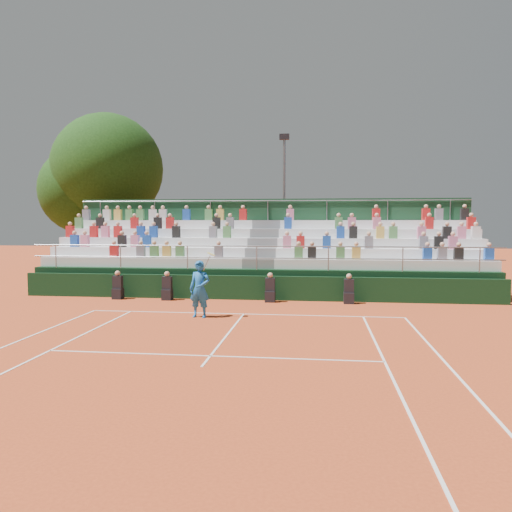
# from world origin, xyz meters

# --- Properties ---
(ground) EXTENTS (90.00, 90.00, 0.00)m
(ground) POSITION_xyz_m (0.00, 0.00, 0.00)
(ground) COLOR #C04820
(ground) RESTS_ON ground
(court_markings) EXTENTS (11.04, 23.83, 0.01)m
(court_markings) POSITION_xyz_m (-0.00, -11.06, 0.01)
(court_markings) COLOR white
(court_markings) RESTS_ON ground
(courtside_wall) EXTENTS (20.00, 0.15, 1.00)m
(courtside_wall) POSITION_xyz_m (0.00, 3.20, 0.50)
(courtside_wall) COLOR black
(courtside_wall) RESTS_ON ground
(line_officials) EXTENTS (9.93, 0.40, 1.19)m
(line_officials) POSITION_xyz_m (-1.22, 2.75, 0.48)
(line_officials) COLOR black
(line_officials) RESTS_ON ground
(grandstand) EXTENTS (20.00, 5.20, 4.40)m
(grandstand) POSITION_xyz_m (-0.01, 6.44, 1.08)
(grandstand) COLOR black
(grandstand) RESTS_ON ground
(tennis_player) EXTENTS (0.90, 0.53, 2.22)m
(tennis_player) POSITION_xyz_m (-1.39, -0.74, 0.97)
(tennis_player) COLOR #1761B2
(tennis_player) RESTS_ON ground
(tree_west) EXTENTS (5.51, 5.51, 7.97)m
(tree_west) POSITION_xyz_m (-12.11, 12.98, 5.20)
(tree_west) COLOR #362013
(tree_west) RESTS_ON ground
(tree_east) EXTENTS (6.80, 6.80, 9.90)m
(tree_east) POSITION_xyz_m (-10.45, 12.82, 6.48)
(tree_east) COLOR #362013
(tree_east) RESTS_ON ground
(floodlight_mast) EXTENTS (0.60, 0.25, 8.58)m
(floodlight_mast) POSITION_xyz_m (0.47, 13.81, 4.97)
(floodlight_mast) COLOR gray
(floodlight_mast) RESTS_ON ground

